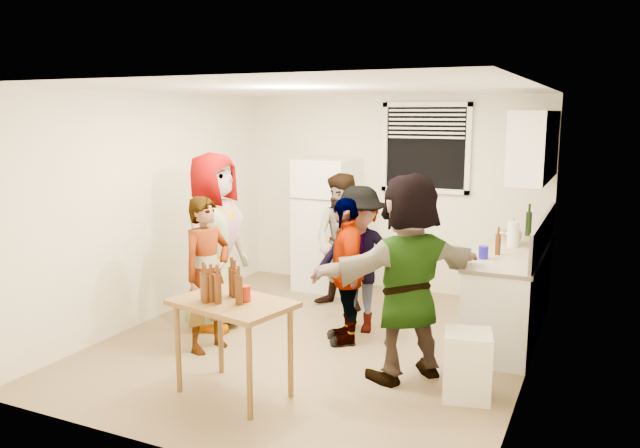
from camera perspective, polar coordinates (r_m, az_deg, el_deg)
The scene contains 23 objects.
room at distance 6.38m, azimuth -0.28°, elevation -10.81°, with size 4.00×4.50×2.50m, color white, non-canonical shape.
window at distance 7.89m, azimuth 9.63°, elevation 6.88°, with size 1.12×0.10×1.06m, color white, non-canonical shape.
refrigerator at distance 8.10m, azimuth 0.59°, elevation -0.02°, with size 0.70×0.70×1.70m, color white.
counter_lower at distance 6.84m, azimuth 17.05°, elevation -6.00°, with size 0.60×2.20×0.86m, color white.
countertop at distance 6.74m, azimuth 17.25°, elevation -2.32°, with size 0.64×2.22×0.04m, color beige.
backsplash at distance 6.67m, azimuth 19.76°, elevation -0.83°, with size 0.03×2.20×0.36m, color #A4A098.
upper_cabinets at distance 6.78m, azimuth 19.06°, elevation 6.80°, with size 0.34×1.60×0.70m, color white.
kettle at distance 6.98m, azimuth 17.14°, elevation -1.72°, with size 0.24×0.20×0.20m, color silver, non-canonical shape.
paper_towel at distance 6.82m, azimuth 17.19°, elevation -2.00°, with size 0.12×0.12×0.27m, color white.
wine_bottle at distance 7.49m, azimuth 18.47°, elevation -1.00°, with size 0.07×0.07×0.27m, color black.
beer_bottle_counter at distance 6.39m, azimuth 15.91°, elevation -2.73°, with size 0.05×0.05×0.21m, color #47230C.
blue_cup at distance 6.18m, azimuth 14.69°, elevation -3.09°, with size 0.09×0.09×0.12m, color #1811B1.
picture_frame at distance 7.23m, azimuth 19.62°, elevation -0.81°, with size 0.02×0.19×0.16m, color gold.
trash_bin at distance 5.30m, azimuth 13.29°, elevation -12.68°, with size 0.37×0.37×0.55m, color silver.
serving_table at distance 5.36m, azimuth -7.79°, elevation -15.13°, with size 0.94×0.63×0.80m, color brown, non-canonical shape.
beer_bottle_table at distance 5.22m, azimuth -8.00°, elevation -6.47°, with size 0.06×0.06×0.24m, color #47230C.
red_cup at distance 5.05m, azimuth -6.89°, elevation -7.03°, with size 0.10×0.10×0.13m, color #991E06.
guest_grey at distance 6.95m, azimuth -9.41°, elevation -9.16°, with size 0.92×1.88×0.60m, color gray.
guest_stripe at distance 6.32m, azimuth -10.05°, elevation -11.17°, with size 0.55×1.51×0.36m, color #141933.
guest_back_left at distance 7.44m, azimuth 2.20°, elevation -7.71°, with size 0.78×1.60×0.60m, color brown.
guest_back_right at distance 6.74m, azimuth 3.51°, elevation -9.65°, with size 1.00×1.54×0.57m, color #404045.
guest_black at distance 6.43m, azimuth 2.33°, elevation -10.65°, with size 0.86×1.47×0.36m, color black.
guest_orange at distance 5.68m, azimuth 7.81°, elevation -13.62°, with size 1.67×1.80×0.53m, color #F88854.
Camera 1 is at (2.54, -5.38, 2.28)m, focal length 35.00 mm.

